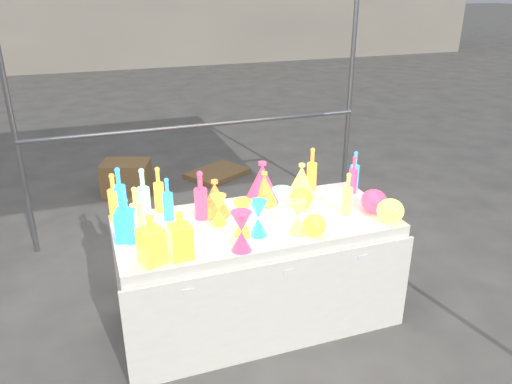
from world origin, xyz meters
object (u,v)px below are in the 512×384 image
object	(u,v)px
bottle_0	(114,196)
globe_0	(315,226)
hourglass_0	(243,218)
lampshade_0	(264,188)
cardboard_box_closed	(127,178)
decanter_0	(151,239)
display_table	(256,271)

from	to	relation	value
bottle_0	globe_0	xyz separation A→B (m)	(1.12, -0.66, -0.10)
globe_0	hourglass_0	bearing A→B (deg)	161.69
hourglass_0	lampshade_0	bearing A→B (deg)	54.66
lampshade_0	bottle_0	bearing A→B (deg)	160.10
lampshade_0	globe_0	bearing A→B (deg)	-90.61
cardboard_box_closed	globe_0	bearing A→B (deg)	-54.17
decanter_0	lampshade_0	bearing A→B (deg)	12.93
decanter_0	globe_0	bearing A→B (deg)	-19.62
hourglass_0	bottle_0	bearing A→B (deg)	143.72
display_table	hourglass_0	world-z (taller)	hourglass_0
display_table	lampshade_0	distance (m)	0.57
hourglass_0	cardboard_box_closed	bearing A→B (deg)	99.68
display_table	bottle_0	xyz separation A→B (m)	(-0.85, 0.36, 0.53)
globe_0	lampshade_0	xyz separation A→B (m)	(-0.13, 0.54, 0.06)
display_table	hourglass_0	size ratio (longest dim) A/B	7.99
display_table	lampshade_0	size ratio (longest dim) A/B	7.96
globe_0	lampshade_0	world-z (taller)	lampshade_0
display_table	bottle_0	bearing A→B (deg)	157.08
hourglass_0	globe_0	bearing A→B (deg)	-18.31
decanter_0	globe_0	distance (m)	0.98
cardboard_box_closed	hourglass_0	size ratio (longest dim) A/B	2.19
cardboard_box_closed	hourglass_0	bearing A→B (deg)	-61.59
display_table	decanter_0	bearing A→B (deg)	-157.72
lampshade_0	hourglass_0	bearing A→B (deg)	-138.90
cardboard_box_closed	bottle_0	size ratio (longest dim) A/B	1.63
globe_0	decanter_0	bearing A→B (deg)	179.72
hourglass_0	lampshade_0	size ratio (longest dim) A/B	1.00
globe_0	lampshade_0	distance (m)	0.56
cardboard_box_closed	bottle_0	distance (m)	2.32
display_table	cardboard_box_closed	bearing A→B (deg)	103.37
display_table	lampshade_0	bearing A→B (deg)	59.81
decanter_0	globe_0	world-z (taller)	decanter_0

